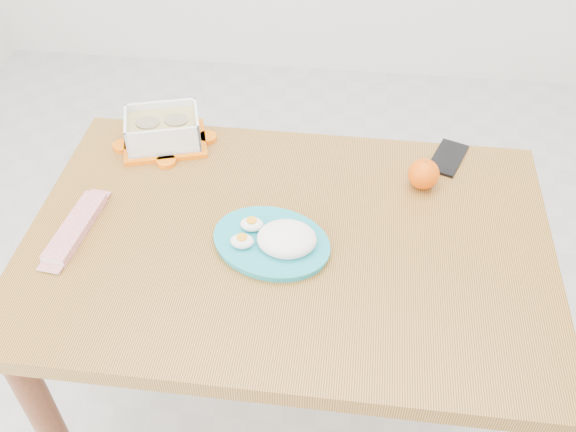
# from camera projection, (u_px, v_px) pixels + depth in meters

# --- Properties ---
(ground) EXTENTS (3.50, 3.50, 0.00)m
(ground) POSITION_uv_depth(u_px,v_px,m) (320.00, 369.00, 1.97)
(ground) COLOR #B7B7B2
(ground) RESTS_ON ground
(dining_table) EXTENTS (1.09, 0.73, 0.75)m
(dining_table) POSITION_uv_depth(u_px,v_px,m) (288.00, 273.00, 1.40)
(dining_table) COLOR #AB7630
(dining_table) RESTS_ON ground
(food_container) EXTENTS (0.23, 0.20, 0.08)m
(food_container) POSITION_uv_depth(u_px,v_px,m) (163.00, 130.00, 1.53)
(food_container) COLOR orange
(food_container) RESTS_ON dining_table
(orange_fruit) EXTENTS (0.07, 0.07, 0.07)m
(orange_fruit) POSITION_uv_depth(u_px,v_px,m) (424.00, 174.00, 1.42)
(orange_fruit) COLOR #FC5905
(orange_fruit) RESTS_ON dining_table
(rice_plate) EXTENTS (0.31, 0.31, 0.07)m
(rice_plate) POSITION_uv_depth(u_px,v_px,m) (276.00, 239.00, 1.29)
(rice_plate) COLOR teal
(rice_plate) RESTS_ON dining_table
(candy_bar) EXTENTS (0.07, 0.21, 0.02)m
(candy_bar) POSITION_uv_depth(u_px,v_px,m) (76.00, 227.00, 1.33)
(candy_bar) COLOR #B70918
(candy_bar) RESTS_ON dining_table
(smartphone) EXTENTS (0.11, 0.14, 0.01)m
(smartphone) POSITION_uv_depth(u_px,v_px,m) (448.00, 158.00, 1.51)
(smartphone) COLOR black
(smartphone) RESTS_ON dining_table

